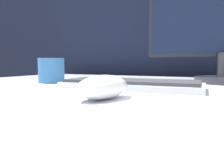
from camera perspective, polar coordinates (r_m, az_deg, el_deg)
name	(u,v)px	position (r m, az deg, el deg)	size (l,w,h in m)	color
partition_panel	(180,69)	(1.28, 17.42, 3.69)	(5.00, 0.03, 1.48)	black
computer_mouse_near	(103,87)	(0.42, -2.25, -0.78)	(0.09, 0.14, 0.05)	white
keyboard	(130,84)	(0.60, 4.85, -0.05)	(0.38, 0.16, 0.02)	silver
mug	(51,70)	(0.80, -15.55, 3.44)	(0.09, 0.09, 0.09)	teal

